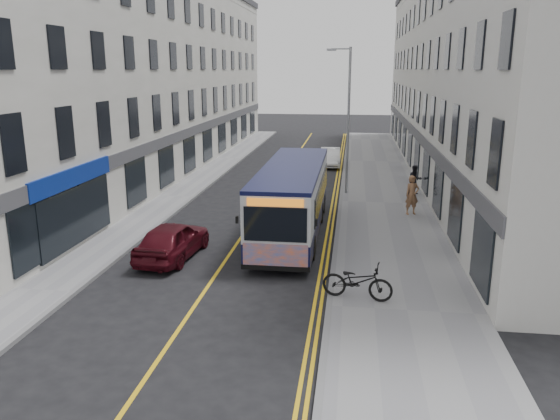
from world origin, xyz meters
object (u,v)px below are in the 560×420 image
(city_bus, at_px, (293,197))
(car_white, at_px, (330,157))
(bicycle, at_px, (357,281))
(pedestrian_far, at_px, (415,180))
(pedestrian_near, at_px, (412,195))
(car_maroon, at_px, (173,240))
(streetlamp, at_px, (347,116))

(city_bus, relative_size, car_white, 2.60)
(bicycle, relative_size, pedestrian_far, 1.32)
(city_bus, bearing_deg, bicycle, -67.90)
(city_bus, xyz_separation_m, bicycle, (2.72, -6.69, -0.96))
(pedestrian_near, xyz_separation_m, car_white, (-4.46, 13.51, -0.40))
(car_maroon, bearing_deg, pedestrian_near, -137.22)
(car_maroon, bearing_deg, city_bus, -133.70)
(pedestrian_far, xyz_separation_m, car_white, (-5.06, 9.10, -0.28))
(streetlamp, distance_m, car_white, 10.07)
(streetlamp, height_order, car_maroon, streetlamp)
(streetlamp, xyz_separation_m, bicycle, (0.64, -14.59, -3.70))
(bicycle, bearing_deg, pedestrian_far, -1.45)
(car_white, bearing_deg, city_bus, -95.36)
(car_white, relative_size, car_maroon, 0.96)
(car_maroon, bearing_deg, streetlamp, -113.02)
(city_bus, height_order, car_maroon, city_bus)
(pedestrian_far, height_order, car_maroon, pedestrian_far)
(city_bus, xyz_separation_m, pedestrian_far, (5.91, 8.08, -0.71))
(city_bus, bearing_deg, car_maroon, -138.98)
(bicycle, height_order, pedestrian_near, pedestrian_near)
(city_bus, relative_size, pedestrian_far, 6.39)
(streetlamp, distance_m, car_maroon, 13.52)
(pedestrian_far, bearing_deg, car_maroon, -147.64)
(pedestrian_near, bearing_deg, car_white, 87.35)
(city_bus, bearing_deg, pedestrian_far, 53.82)
(car_white, distance_m, car_maroon, 21.32)
(pedestrian_near, relative_size, car_maroon, 0.45)
(streetlamp, xyz_separation_m, car_maroon, (-6.17, -11.46, -3.68))
(city_bus, relative_size, car_maroon, 2.50)
(pedestrian_far, distance_m, car_maroon, 15.35)
(car_white, bearing_deg, pedestrian_near, -74.23)
(pedestrian_near, relative_size, pedestrian_far, 1.16)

